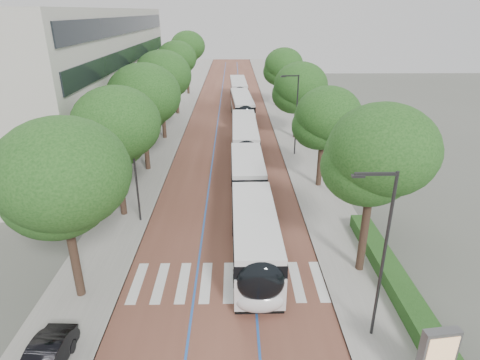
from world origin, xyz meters
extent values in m
plane|color=#51544C|center=(0.00, 0.00, 0.00)|extent=(160.00, 160.00, 0.00)
cube|color=brown|center=(0.00, 40.00, 0.01)|extent=(11.00, 140.00, 0.02)
cube|color=gray|center=(-7.50, 40.00, 0.06)|extent=(4.00, 140.00, 0.12)
cube|color=gray|center=(7.50, 40.00, 0.06)|extent=(4.00, 140.00, 0.12)
cube|color=gray|center=(-5.60, 40.00, 0.06)|extent=(0.20, 140.00, 0.14)
cube|color=gray|center=(5.60, 40.00, 0.06)|extent=(0.20, 140.00, 0.14)
cube|color=silver|center=(-4.80, 1.00, 0.03)|extent=(0.55, 3.60, 0.01)
cube|color=silver|center=(-3.55, 1.00, 0.03)|extent=(0.55, 3.60, 0.01)
cube|color=silver|center=(-2.30, 1.00, 0.03)|extent=(0.55, 3.60, 0.01)
cube|color=silver|center=(-1.05, 1.00, 0.03)|extent=(0.55, 3.60, 0.01)
cube|color=silver|center=(0.20, 1.00, 0.03)|extent=(0.55, 3.60, 0.01)
cube|color=silver|center=(1.45, 1.00, 0.03)|extent=(0.55, 3.60, 0.01)
cube|color=silver|center=(2.70, 1.00, 0.03)|extent=(0.55, 3.60, 0.01)
cube|color=silver|center=(3.95, 1.00, 0.03)|extent=(0.55, 3.60, 0.01)
cube|color=silver|center=(5.20, 1.00, 0.03)|extent=(0.55, 3.60, 0.01)
cube|color=#2152A8|center=(-1.60, 40.00, 0.02)|extent=(0.12, 126.00, 0.01)
cube|color=#2152A8|center=(1.60, 40.00, 0.02)|extent=(0.12, 126.00, 0.01)
cube|color=#B5B4A8|center=(-19.50, 28.00, 7.00)|extent=(18.00, 40.00, 14.00)
cube|color=black|center=(-10.45, 28.00, 3.00)|extent=(0.12, 38.00, 1.60)
cube|color=black|center=(-10.45, 28.00, 6.20)|extent=(0.12, 38.00, 1.60)
cube|color=black|center=(-10.45, 28.00, 9.40)|extent=(0.12, 38.00, 1.60)
cube|color=black|center=(-10.45, 28.00, 12.40)|extent=(0.12, 38.00, 1.60)
cube|color=#1B3E15|center=(9.10, 0.00, 0.52)|extent=(1.20, 14.00, 0.80)
cylinder|color=#28282A|center=(6.80, -3.00, 4.12)|extent=(0.14, 0.14, 8.00)
cube|color=#28282A|center=(6.00, -3.00, 8.02)|extent=(1.70, 0.12, 0.12)
cube|color=#28282A|center=(5.30, -3.00, 7.94)|extent=(0.50, 0.20, 0.10)
cylinder|color=#28282A|center=(6.80, 22.00, 4.12)|extent=(0.14, 0.14, 8.00)
cube|color=#28282A|center=(6.00, 22.00, 8.02)|extent=(1.70, 0.12, 0.12)
cube|color=#28282A|center=(5.30, 22.00, 7.94)|extent=(0.50, 0.20, 0.10)
cylinder|color=#28282A|center=(-6.10, 8.00, 4.12)|extent=(0.14, 0.14, 8.00)
cylinder|color=black|center=(-7.50, 0.00, 2.27)|extent=(0.44, 0.44, 4.54)
ellipsoid|color=#174014|center=(-7.50, 0.00, 6.40)|extent=(6.10, 6.10, 5.18)
cylinder|color=black|center=(-7.50, 9.00, 2.24)|extent=(0.44, 0.44, 4.48)
ellipsoid|color=#174014|center=(-7.50, 9.00, 6.31)|extent=(5.84, 5.84, 4.96)
cylinder|color=black|center=(-7.50, 18.00, 2.29)|extent=(0.44, 0.44, 4.58)
ellipsoid|color=#174014|center=(-7.50, 18.00, 6.46)|extent=(6.38, 6.38, 5.42)
cylinder|color=black|center=(-7.50, 28.00, 2.37)|extent=(0.44, 0.44, 4.73)
ellipsoid|color=#174014|center=(-7.50, 28.00, 6.67)|extent=(6.31, 6.31, 5.36)
cylinder|color=black|center=(-7.50, 40.00, 2.55)|extent=(0.44, 0.44, 5.10)
ellipsoid|color=#174014|center=(-7.50, 40.00, 7.19)|extent=(5.44, 5.44, 4.62)
cylinder|color=black|center=(-7.50, 55.00, 2.70)|extent=(0.44, 0.44, 5.40)
ellipsoid|color=#174014|center=(-7.50, 55.00, 7.61)|extent=(5.89, 5.89, 5.00)
cylinder|color=black|center=(7.70, 2.00, 2.40)|extent=(0.44, 0.44, 4.81)
ellipsoid|color=#174014|center=(7.70, 2.00, 6.78)|extent=(5.54, 5.54, 4.71)
cylinder|color=black|center=(7.70, 14.00, 2.01)|extent=(0.44, 0.44, 4.02)
ellipsoid|color=#174014|center=(7.70, 14.00, 5.67)|extent=(5.17, 5.17, 4.39)
cylinder|color=black|center=(7.70, 28.00, 1.97)|extent=(0.44, 0.44, 3.94)
ellipsoid|color=#174014|center=(7.70, 28.00, 5.56)|extent=(5.97, 5.97, 5.08)
cylinder|color=black|center=(7.70, 44.00, 2.07)|extent=(0.44, 0.44, 4.15)
ellipsoid|color=#174014|center=(7.70, 44.00, 5.84)|extent=(5.69, 5.69, 4.84)
cylinder|color=black|center=(1.65, 8.05, 1.77)|extent=(2.31, 0.92, 2.30)
cube|color=silver|center=(1.71, 2.92, 1.26)|extent=(2.60, 9.39, 1.82)
cube|color=black|center=(1.71, 2.92, 2.40)|extent=(2.64, 9.20, 0.97)
cube|color=silver|center=(1.71, 2.92, 3.04)|extent=(2.55, 9.20, 0.31)
cube|color=black|center=(1.71, 2.92, 0.17)|extent=(2.55, 9.01, 0.35)
cube|color=silver|center=(1.60, 12.37, 1.26)|extent=(2.58, 7.77, 1.82)
cube|color=black|center=(1.60, 12.37, 2.40)|extent=(2.62, 7.61, 0.97)
cube|color=silver|center=(1.60, 12.37, 3.04)|extent=(2.53, 7.61, 0.31)
cube|color=black|center=(1.60, 12.37, 0.17)|extent=(2.53, 7.46, 0.35)
ellipsoid|color=black|center=(1.75, -1.61, 2.00)|extent=(2.36, 1.13, 2.28)
ellipsoid|color=silver|center=(1.75, -1.66, 0.86)|extent=(2.36, 1.03, 1.14)
cylinder|color=black|center=(0.60, 0.63, 0.50)|extent=(0.31, 1.00, 1.00)
cylinder|color=black|center=(2.86, 0.65, 0.50)|extent=(0.31, 1.00, 1.00)
cylinder|color=black|center=(0.46, 14.03, 0.50)|extent=(0.31, 1.00, 1.00)
cylinder|color=black|center=(2.72, 14.05, 0.50)|extent=(0.31, 1.00, 1.00)
cylinder|color=black|center=(0.54, 5.99, 0.50)|extent=(0.31, 1.00, 1.00)
cylinder|color=black|center=(2.80, 6.01, 0.50)|extent=(0.31, 1.00, 1.00)
cube|color=silver|center=(1.67, 22.88, 1.26)|extent=(2.50, 12.00, 1.82)
cube|color=black|center=(1.67, 22.88, 2.40)|extent=(2.54, 11.76, 0.97)
cube|color=silver|center=(1.67, 22.88, 3.04)|extent=(2.45, 11.76, 0.31)
cube|color=black|center=(1.67, 22.88, 0.17)|extent=(2.45, 11.52, 0.35)
ellipsoid|color=black|center=(1.67, 17.03, 2.00)|extent=(2.35, 1.10, 2.28)
ellipsoid|color=silver|center=(1.67, 16.98, 0.86)|extent=(2.35, 1.00, 1.14)
cylinder|color=black|center=(0.54, 19.28, 0.50)|extent=(0.30, 1.00, 1.00)
cylinder|color=black|center=(2.80, 19.28, 0.50)|extent=(0.30, 1.00, 1.00)
cylinder|color=black|center=(0.53, 26.68, 0.50)|extent=(0.30, 1.00, 1.00)
cylinder|color=black|center=(2.79, 26.68, 0.50)|extent=(0.30, 1.00, 1.00)
cube|color=silver|center=(1.67, 37.06, 1.26)|extent=(3.13, 12.11, 1.82)
cube|color=black|center=(1.67, 37.06, 2.40)|extent=(3.15, 11.88, 0.97)
cube|color=silver|center=(1.67, 37.06, 3.04)|extent=(3.06, 11.87, 0.31)
cube|color=black|center=(1.67, 37.06, 0.17)|extent=(3.05, 11.63, 0.35)
ellipsoid|color=black|center=(1.98, 31.22, 2.00)|extent=(2.40, 1.22, 2.28)
ellipsoid|color=silver|center=(1.98, 31.17, 0.86)|extent=(2.40, 1.12, 1.14)
cylinder|color=black|center=(0.73, 33.40, 0.50)|extent=(0.35, 1.01, 1.00)
cylinder|color=black|center=(2.99, 33.52, 0.50)|extent=(0.35, 1.01, 1.00)
cylinder|color=black|center=(0.35, 40.79, 0.50)|extent=(0.35, 1.01, 1.00)
cylinder|color=black|center=(2.60, 40.91, 0.50)|extent=(0.35, 1.01, 1.00)
cube|color=silver|center=(1.37, 50.09, 1.26)|extent=(2.84, 12.07, 1.82)
cube|color=black|center=(1.37, 50.09, 2.40)|extent=(2.87, 11.83, 0.97)
cube|color=silver|center=(1.37, 50.09, 3.04)|extent=(2.78, 11.82, 0.31)
cube|color=black|center=(1.37, 50.09, 0.17)|extent=(2.78, 11.58, 0.35)
ellipsoid|color=black|center=(1.53, 44.24, 2.00)|extent=(2.38, 1.17, 2.28)
ellipsoid|color=silver|center=(1.54, 44.19, 0.86)|extent=(2.38, 1.07, 1.14)
cylinder|color=black|center=(0.34, 46.46, 0.50)|extent=(0.33, 1.01, 1.00)
cylinder|color=black|center=(2.60, 46.53, 0.50)|extent=(0.33, 1.01, 1.00)
cylinder|color=black|center=(0.13, 53.86, 0.50)|extent=(0.33, 1.01, 1.00)
cylinder|color=black|center=(2.39, 53.92, 0.50)|extent=(0.33, 1.01, 1.00)
cube|color=#59595B|center=(8.12, -5.96, 1.80)|extent=(1.44, 0.55, 2.49)
camera|label=1|loc=(0.53, -17.11, 13.79)|focal=30.00mm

